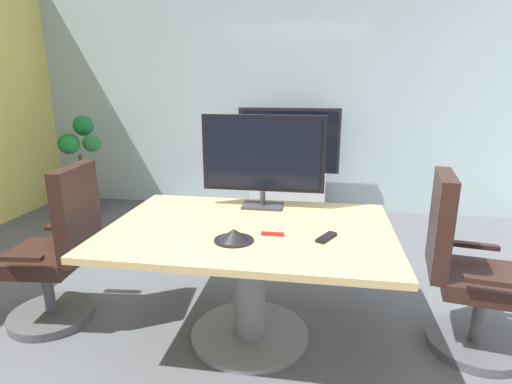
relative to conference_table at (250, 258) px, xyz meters
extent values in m
plane|color=#515459|center=(-0.11, -0.17, -0.55)|extent=(7.34, 7.34, 0.00)
cube|color=#9EB2B7|center=(-0.11, 2.90, 0.93)|extent=(6.34, 0.10, 2.95)
cube|color=tan|center=(0.00, 0.00, 0.18)|extent=(1.70, 1.18, 0.04)
cylinder|color=slate|center=(0.00, 0.00, -0.19)|extent=(0.20, 0.20, 0.71)
cylinder|color=slate|center=(0.00, 0.00, -0.54)|extent=(0.76, 0.76, 0.03)
cylinder|color=#4C4C51|center=(-1.39, -0.03, -0.52)|extent=(0.56, 0.56, 0.06)
cylinder|color=#4C4C51|center=(-1.39, -0.03, -0.31)|extent=(0.07, 0.07, 0.36)
cube|color=black|center=(-1.39, -0.03, -0.09)|extent=(0.52, 0.52, 0.10)
cube|color=black|center=(-1.13, -0.01, 0.24)|extent=(0.13, 0.46, 0.60)
cube|color=black|center=(-1.40, 0.23, 0.03)|extent=(0.28, 0.08, 0.03)
cube|color=black|center=(-1.35, -0.29, 0.03)|extent=(0.28, 0.08, 0.03)
cylinder|color=#4C4C51|center=(1.39, 0.09, -0.52)|extent=(0.56, 0.56, 0.06)
cylinder|color=#4C4C51|center=(1.39, 0.09, -0.31)|extent=(0.07, 0.07, 0.36)
cube|color=black|center=(1.39, 0.09, -0.09)|extent=(0.55, 0.55, 0.10)
cube|color=black|center=(1.13, 0.14, 0.24)|extent=(0.16, 0.46, 0.60)
cube|color=black|center=(1.33, -0.16, 0.03)|extent=(0.28, 0.10, 0.03)
cube|color=black|center=(1.42, 0.35, 0.03)|extent=(0.28, 0.10, 0.03)
cube|color=#333338|center=(0.02, 0.41, 0.21)|extent=(0.28, 0.18, 0.02)
cylinder|color=#333338|center=(0.02, 0.41, 0.27)|extent=(0.04, 0.04, 0.10)
cube|color=black|center=(0.02, 0.42, 0.58)|extent=(0.84, 0.04, 0.52)
cube|color=black|center=(0.02, 0.40, 0.58)|extent=(0.77, 0.01, 0.47)
cube|color=#B7BABC|center=(0.03, 2.55, -0.28)|extent=(0.90, 0.36, 0.55)
cube|color=black|center=(0.03, 2.53, 0.38)|extent=(1.20, 0.06, 0.76)
cube|color=black|center=(0.03, 2.49, 0.38)|extent=(1.12, 0.01, 0.69)
cylinder|color=brown|center=(-2.50, 2.22, -0.40)|extent=(0.34, 0.34, 0.30)
cylinder|color=brown|center=(-2.50, 2.22, -0.03)|extent=(0.05, 0.05, 0.44)
sphere|color=#267336|center=(-2.31, 2.19, 0.34)|extent=(0.21, 0.21, 0.21)
sphere|color=#197234|center=(-2.49, 2.33, 0.53)|extent=(0.25, 0.25, 0.25)
sphere|color=#1C6F27|center=(-2.63, 2.21, 0.32)|extent=(0.25, 0.25, 0.25)
sphere|color=#1D7E31|center=(-2.50, 2.03, 0.34)|extent=(0.21, 0.21, 0.21)
cone|color=black|center=(-0.04, -0.24, 0.24)|extent=(0.19, 0.19, 0.07)
cylinder|color=black|center=(-0.04, -0.24, 0.21)|extent=(0.22, 0.22, 0.01)
cube|color=black|center=(0.46, -0.13, 0.21)|extent=(0.12, 0.17, 0.02)
cube|color=red|center=(0.16, -0.13, 0.21)|extent=(0.13, 0.02, 0.02)
camera|label=1|loc=(0.41, -2.27, 1.05)|focal=28.45mm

